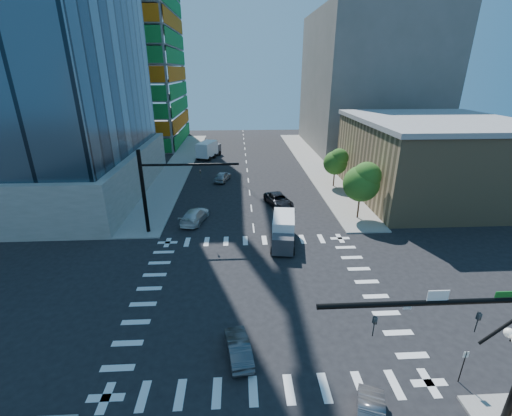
{
  "coord_description": "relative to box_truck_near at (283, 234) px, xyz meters",
  "views": [
    {
      "loc": [
        -1.58,
        -22.72,
        16.47
      ],
      "look_at": [
        0.07,
        8.0,
        4.05
      ],
      "focal_mm": 24.0,
      "sensor_mm": 36.0,
      "label": 1
    }
  ],
  "objects": [
    {
      "name": "signal_mast_nw",
      "position": [
        -12.81,
        3.58,
        4.24
      ],
      "size": [
        10.2,
        0.4,
        9.0
      ],
      "color": "black",
      "rests_on": "sidewalk_nw"
    },
    {
      "name": "sidewalk_nw",
      "position": [
        -15.31,
        32.08,
        -1.18
      ],
      "size": [
        5.0,
        60.0,
        0.15
      ],
      "primitive_type": "cube",
      "color": "gray",
      "rests_on": "ground"
    },
    {
      "name": "car_nb_far",
      "position": [
        0.78,
        10.83,
        -0.5
      ],
      "size": [
        3.89,
        5.93,
        1.51
      ],
      "primitive_type": "imported",
      "rotation": [
        0.0,
        0.0,
        0.27
      ],
      "color": "black",
      "rests_on": "ground"
    },
    {
      "name": "box_truck_near",
      "position": [
        0.0,
        0.0,
        0.0
      ],
      "size": [
        3.09,
        5.69,
        2.84
      ],
      "rotation": [
        0.0,
        0.0,
        -0.15
      ],
      "color": "black",
      "rests_on": "ground"
    },
    {
      "name": "construction_building",
      "position": [
        -30.22,
        54.01,
        23.36
      ],
      "size": [
        25.16,
        34.5,
        70.6
      ],
      "color": "gray",
      "rests_on": "ground"
    },
    {
      "name": "ground",
      "position": [
        -2.81,
        -7.92,
        -1.26
      ],
      "size": [
        160.0,
        160.0,
        0.0
      ],
      "primitive_type": "plane",
      "color": "black",
      "rests_on": "ground"
    },
    {
      "name": "box_truck_far",
      "position": [
        -10.13,
        37.92,
        0.22
      ],
      "size": [
        4.74,
        6.91,
        3.34
      ],
      "rotation": [
        0.0,
        0.0,
        2.79
      ],
      "color": "black",
      "rests_on": "ground"
    },
    {
      "name": "car_sb_mid",
      "position": [
        -6.92,
        21.89,
        -0.49
      ],
      "size": [
        2.96,
        4.82,
        1.53
      ],
      "primitive_type": "imported",
      "rotation": [
        0.0,
        0.0,
        2.87
      ],
      "color": "#999CA0",
      "rests_on": "ground"
    },
    {
      "name": "tree_north",
      "position": [
        10.12,
        17.98,
        2.73
      ],
      "size": [
        3.54,
        3.52,
        5.78
      ],
      "color": "#382316",
      "rests_on": "sidewalk_ne"
    },
    {
      "name": "road_markings",
      "position": [
        -2.81,
        -7.92,
        -1.25
      ],
      "size": [
        20.0,
        20.0,
        0.01
      ],
      "primitive_type": "cube",
      "color": "silver",
      "rests_on": "ground"
    },
    {
      "name": "commercial_building",
      "position": [
        22.19,
        14.08,
        4.06
      ],
      "size": [
        20.5,
        22.5,
        10.6
      ],
      "color": "#8E7852",
      "rests_on": "ground"
    },
    {
      "name": "car_sb_near",
      "position": [
        -9.53,
        6.21,
        -0.48
      ],
      "size": [
        3.45,
        5.74,
        1.56
      ],
      "primitive_type": "imported",
      "rotation": [
        0.0,
        0.0,
        2.89
      ],
      "color": "silver",
      "rests_on": "ground"
    },
    {
      "name": "tree_south",
      "position": [
        9.82,
        5.98,
        3.43
      ],
      "size": [
        4.16,
        4.16,
        6.82
      ],
      "color": "#382316",
      "rests_on": "sidewalk_ne"
    },
    {
      "name": "car_sb_cross",
      "position": [
        -4.6,
        -14.32,
        -0.63
      ],
      "size": [
        1.94,
        3.98,
        1.26
      ],
      "primitive_type": "imported",
      "rotation": [
        0.0,
        0.0,
        3.31
      ],
      "color": "#444548",
      "rests_on": "ground"
    },
    {
      "name": "no_parking_sign",
      "position": [
        7.89,
        -16.92,
        0.13
      ],
      "size": [
        0.3,
        0.06,
        2.2
      ],
      "color": "black",
      "rests_on": "ground"
    },
    {
      "name": "bg_building_ne",
      "position": [
        24.19,
        47.08,
        12.74
      ],
      "size": [
        24.0,
        30.0,
        28.0
      ],
      "primitive_type": "cube",
      "color": "#5D5A54",
      "rests_on": "ground"
    },
    {
      "name": "sidewalk_ne",
      "position": [
        9.69,
        32.08,
        -1.18
      ],
      "size": [
        5.0,
        60.0,
        0.15
      ],
      "primitive_type": "cube",
      "color": "gray",
      "rests_on": "ground"
    }
  ]
}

